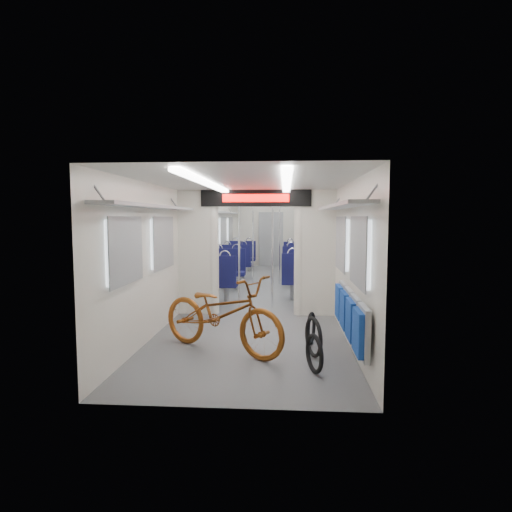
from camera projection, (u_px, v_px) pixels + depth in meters
The scene contains 14 objects.
carriage at pixel (261, 231), 9.60m from camera, with size 12.00×12.02×2.31m.
bicycle at pixel (222, 313), 5.72m from camera, with size 0.69×1.99×1.05m, color brown.
flip_bench at pixel (350, 315), 5.38m from camera, with size 0.12×2.14×0.56m.
bike_hoop_a at pixel (314, 356), 4.94m from camera, with size 0.47×0.47×0.05m, color black.
bike_hoop_b at pixel (313, 339), 5.51m from camera, with size 0.53×0.53×0.05m, color black.
bike_hoop_c at pixel (311, 330), 6.09m from camera, with size 0.46×0.46×0.05m, color black.
seat_bay_near_left at pixel (221, 271), 9.87m from camera, with size 0.93×2.18×1.13m.
seat_bay_near_right at pixel (302, 269), 10.26m from camera, with size 0.95×2.25×1.15m.
seat_bay_far_left at pixel (239, 257), 13.57m from camera, with size 0.93×2.15×1.12m.
seat_bay_far_right at pixel (298, 258), 13.24m from camera, with size 0.92×2.12×1.11m.
stanchion_near_left at pixel (239, 251), 8.31m from camera, with size 0.04×0.04×2.30m, color silver.
stanchion_near_right at pixel (272, 250), 8.46m from camera, with size 0.04×0.04×2.30m, color silver.
stanchion_far_left at pixel (253, 242), 11.51m from camera, with size 0.04×0.04×2.30m, color silver.
stanchion_far_right at pixel (279, 242), 11.48m from camera, with size 0.04×0.04×2.30m, color silver.
Camera 1 is at (0.54, -9.87, 1.80)m, focal length 30.00 mm.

